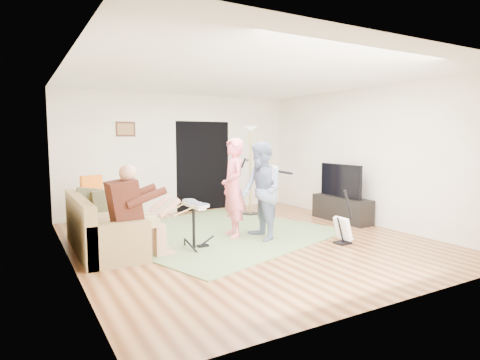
# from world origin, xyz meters

# --- Properties ---
(floor) EXTENTS (6.00, 6.00, 0.00)m
(floor) POSITION_xyz_m (0.00, 0.00, 0.00)
(floor) COLOR brown
(floor) RESTS_ON ground
(walls) EXTENTS (5.50, 6.00, 2.70)m
(walls) POSITION_xyz_m (0.00, 0.00, 1.35)
(walls) COLOR #EFE5CF
(walls) RESTS_ON floor
(ceiling) EXTENTS (6.00, 6.00, 0.00)m
(ceiling) POSITION_xyz_m (0.00, 0.00, 2.70)
(ceiling) COLOR white
(ceiling) RESTS_ON walls
(window_blinds) EXTENTS (0.00, 2.05, 2.05)m
(window_blinds) POSITION_xyz_m (-2.74, 0.20, 1.55)
(window_blinds) COLOR olive
(window_blinds) RESTS_ON walls
(doorway) EXTENTS (2.10, 0.00, 2.10)m
(doorway) POSITION_xyz_m (0.55, 2.99, 1.05)
(doorway) COLOR black
(doorway) RESTS_ON walls
(picture_frame) EXTENTS (0.42, 0.03, 0.32)m
(picture_frame) POSITION_xyz_m (-1.25, 2.99, 1.90)
(picture_frame) COLOR #3F2314
(picture_frame) RESTS_ON walls
(area_rug) EXTENTS (4.49, 4.37, 0.02)m
(area_rug) POSITION_xyz_m (-0.23, 0.69, 0.01)
(area_rug) COLOR #617949
(area_rug) RESTS_ON floor
(sofa) EXTENTS (0.85, 2.07, 0.84)m
(sofa) POSITION_xyz_m (-2.29, 0.59, 0.28)
(sofa) COLOR #987C4C
(sofa) RESTS_ON floor
(drummer) EXTENTS (0.88, 0.49, 1.35)m
(drummer) POSITION_xyz_m (-1.87, -0.06, 0.52)
(drummer) COLOR #4A1F15
(drummer) RESTS_ON sofa
(drum_kit) EXTENTS (0.41, 0.73, 0.75)m
(drum_kit) POSITION_xyz_m (-1.00, -0.06, 0.33)
(drum_kit) COLOR black
(drum_kit) RESTS_ON floor
(singer) EXTENTS (0.53, 0.69, 1.71)m
(singer) POSITION_xyz_m (-0.09, 0.32, 0.86)
(singer) COLOR #FD6E81
(singer) RESTS_ON floor
(microphone) EXTENTS (0.06, 0.06, 0.24)m
(microphone) POSITION_xyz_m (0.11, 0.32, 1.28)
(microphone) COLOR black
(microphone) RESTS_ON singer
(guitarist) EXTENTS (0.73, 0.88, 1.66)m
(guitarist) POSITION_xyz_m (0.21, -0.10, 0.83)
(guitarist) COLOR #7181A6
(guitarist) RESTS_ON floor
(guitar_held) EXTENTS (0.20, 0.61, 0.26)m
(guitar_held) POSITION_xyz_m (0.41, -0.10, 1.13)
(guitar_held) COLOR silver
(guitar_held) RESTS_ON guitarist
(guitar_spare) EXTENTS (0.32, 0.29, 0.89)m
(guitar_spare) POSITION_xyz_m (1.23, -0.98, 0.25)
(guitar_spare) COLOR black
(guitar_spare) RESTS_ON floor
(torchiere_lamp) EXTENTS (0.35, 0.35, 1.98)m
(torchiere_lamp) POSITION_xyz_m (1.20, 1.90, 1.35)
(torchiere_lamp) COLOR black
(torchiere_lamp) RESTS_ON floor
(dining_chair) EXTENTS (0.56, 0.59, 1.02)m
(dining_chair) POSITION_xyz_m (-2.06, 1.93, 0.37)
(dining_chair) COLOR #CEB786
(dining_chair) RESTS_ON floor
(tv_cabinet) EXTENTS (0.40, 1.40, 0.50)m
(tv_cabinet) POSITION_xyz_m (2.50, 0.38, 0.25)
(tv_cabinet) COLOR black
(tv_cabinet) RESTS_ON floor
(television) EXTENTS (0.06, 1.11, 0.67)m
(television) POSITION_xyz_m (2.45, 0.38, 0.85)
(television) COLOR black
(television) RESTS_ON tv_cabinet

